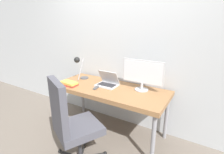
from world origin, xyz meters
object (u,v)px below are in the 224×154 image
at_px(laptop, 107,82).
at_px(monitor, 142,74).
at_px(desk_lamp, 79,66).
at_px(office_chair, 70,121).
at_px(book_stack, 69,84).

distance_m(laptop, monitor, 0.54).
bearing_deg(laptop, desk_lamp, -177.83).
xyz_separation_m(laptop, desk_lamp, (-0.51, -0.02, 0.19)).
distance_m(laptop, desk_lamp, 0.54).
xyz_separation_m(desk_lamp, office_chair, (0.54, -0.80, -0.39)).
bearing_deg(laptop, book_stack, -149.61).
bearing_deg(laptop, monitor, 11.13).
relative_size(monitor, book_stack, 2.11).
relative_size(laptop, book_stack, 1.13).
height_order(monitor, office_chair, monitor).
bearing_deg(desk_lamp, book_stack, -85.52).
distance_m(laptop, office_chair, 0.84).
bearing_deg(book_stack, desk_lamp, 94.48).
distance_m(office_chair, book_stack, 0.76).
distance_m(laptop, book_stack, 0.56).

